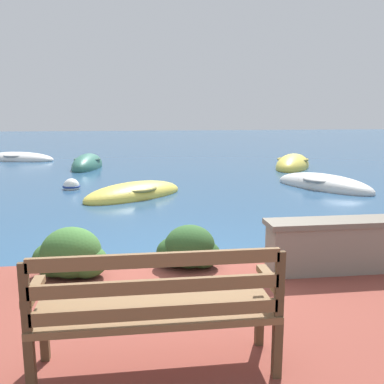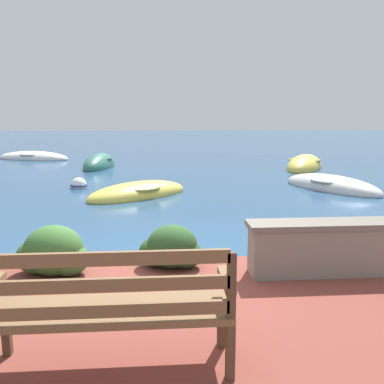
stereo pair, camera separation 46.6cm
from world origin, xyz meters
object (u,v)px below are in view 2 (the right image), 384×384
object	(u,v)px
rowboat_far	(304,166)
rowboat_outer	(99,165)
rowboat_mid	(331,187)
rowboat_nearest	(138,194)
rowboat_distant	(34,158)
mooring_buoy	(79,185)
park_bench	(110,306)

from	to	relation	value
rowboat_far	rowboat_outer	size ratio (longest dim) A/B	1.14
rowboat_mid	rowboat_outer	size ratio (longest dim) A/B	1.13
rowboat_nearest	rowboat_distant	bearing A→B (deg)	-97.55
rowboat_distant	mooring_buoy	size ratio (longest dim) A/B	7.35
mooring_buoy	rowboat_far	bearing A→B (deg)	25.05
rowboat_far	mooring_buoy	bearing A→B (deg)	-36.22
rowboat_mid	park_bench	bearing A→B (deg)	119.35
rowboat_far	rowboat_distant	bearing A→B (deg)	-80.64
rowboat_nearest	rowboat_far	world-z (taller)	rowboat_far
rowboat_mid	rowboat_distant	world-z (taller)	rowboat_mid
rowboat_distant	mooring_buoy	world-z (taller)	rowboat_distant
rowboat_mid	rowboat_outer	bearing A→B (deg)	23.91
rowboat_far	park_bench	bearing A→B (deg)	4.12
rowboat_mid	mooring_buoy	xyz separation A→B (m)	(-6.64, 0.66, 0.02)
rowboat_far	rowboat_outer	distance (m)	7.41
park_bench	rowboat_distant	world-z (taller)	park_bench
rowboat_nearest	rowboat_outer	bearing A→B (deg)	-110.73
rowboat_nearest	rowboat_distant	world-z (taller)	rowboat_distant
rowboat_nearest	mooring_buoy	bearing A→B (deg)	-74.00
rowboat_nearest	mooring_buoy	world-z (taller)	rowboat_nearest
rowboat_outer	rowboat_far	bearing A→B (deg)	-89.58
rowboat_outer	rowboat_mid	bearing A→B (deg)	-119.30
mooring_buoy	rowboat_distant	bearing A→B (deg)	114.01
park_bench	rowboat_mid	distance (m)	9.34
park_bench	rowboat_distant	distance (m)	16.50
rowboat_distant	park_bench	bearing A→B (deg)	125.79
rowboat_distant	rowboat_far	bearing A→B (deg)	178.91
rowboat_distant	mooring_buoy	xyz separation A→B (m)	(3.16, -7.10, 0.02)
park_bench	rowboat_outer	world-z (taller)	park_bench
park_bench	rowboat_outer	distance (m)	13.09
rowboat_mid	rowboat_outer	xyz separation A→B (m)	(-6.68, 4.98, 0.02)
rowboat_outer	rowboat_distant	bearing A→B (deg)	55.75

